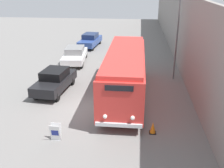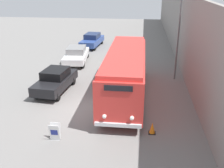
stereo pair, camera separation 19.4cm
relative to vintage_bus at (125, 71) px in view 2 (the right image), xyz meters
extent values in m
plane|color=slate|center=(-2.02, -2.29, -1.75)|extent=(80.00, 80.00, 0.00)
cube|color=gray|center=(4.59, 7.71, 1.40)|extent=(0.30, 60.00, 6.30)
cylinder|color=black|center=(-1.09, -3.60, -1.26)|extent=(0.28, 0.99, 0.99)
cylinder|color=black|center=(1.09, -3.60, -1.26)|extent=(0.28, 0.99, 0.99)
cylinder|color=black|center=(-1.09, 3.61, -1.26)|extent=(0.28, 0.99, 0.99)
cylinder|color=black|center=(1.09, 3.61, -1.26)|extent=(0.28, 0.99, 0.99)
cube|color=red|center=(0.00, 0.01, -0.08)|extent=(2.50, 10.01, 2.35)
cube|color=red|center=(0.00, 0.01, 1.21)|extent=(2.30, 9.61, 0.24)
cube|color=silver|center=(0.00, -5.06, -1.14)|extent=(2.37, 0.12, 0.20)
sphere|color=white|center=(-0.69, -5.03, -0.71)|extent=(0.22, 0.22, 0.22)
sphere|color=white|center=(0.69, -5.03, -0.71)|extent=(0.22, 0.22, 0.22)
cube|color=black|center=(0.00, -5.02, 0.84)|extent=(1.37, 0.06, 0.28)
cube|color=gray|center=(-3.04, -5.77, -1.75)|extent=(0.46, 0.20, 0.01)
cube|color=white|center=(-3.04, -5.85, -1.31)|extent=(0.51, 0.18, 0.89)
cube|color=white|center=(-3.04, -5.70, -1.31)|extent=(0.51, 0.18, 0.89)
cube|color=navy|center=(-3.04, -5.87, -1.29)|extent=(0.35, 0.06, 0.31)
cylinder|color=#595E60|center=(3.69, 3.60, 1.66)|extent=(0.12, 0.12, 6.82)
cylinder|color=black|center=(-5.83, -1.21, -1.40)|extent=(0.22, 0.71, 0.71)
cylinder|color=black|center=(-4.31, -1.36, -1.40)|extent=(0.22, 0.71, 0.71)
cylinder|color=black|center=(-5.54, 1.72, -1.40)|extent=(0.22, 0.71, 0.71)
cylinder|color=black|center=(-4.03, 1.58, -1.40)|extent=(0.22, 0.71, 0.71)
cube|color=black|center=(-4.93, 0.18, -1.07)|extent=(2.19, 4.50, 0.64)
cube|color=black|center=(-4.92, 0.29, -0.46)|extent=(1.70, 2.09, 0.58)
cylinder|color=black|center=(-5.81, 5.36, -1.40)|extent=(0.22, 0.71, 0.71)
cylinder|color=black|center=(-4.18, 5.50, -1.40)|extent=(0.22, 0.71, 0.71)
cylinder|color=black|center=(-6.12, 8.73, -1.40)|extent=(0.22, 0.71, 0.71)
cylinder|color=black|center=(-4.48, 8.88, -1.40)|extent=(0.22, 0.71, 0.71)
cube|color=silver|center=(-5.15, 7.12, -1.11)|extent=(2.32, 4.94, 0.57)
cube|color=gray|center=(-5.16, 7.24, -0.55)|extent=(1.80, 2.29, 0.55)
cylinder|color=black|center=(-5.77, 12.02, -1.42)|extent=(0.22, 0.66, 0.66)
cylinder|color=black|center=(-4.27, 11.87, -1.42)|extent=(0.22, 0.66, 0.66)
cylinder|color=black|center=(-5.45, 15.33, -1.42)|extent=(0.22, 0.66, 0.66)
cylinder|color=black|center=(-3.95, 15.18, -1.42)|extent=(0.22, 0.66, 0.66)
cube|color=#2D478C|center=(-4.86, 13.60, -1.11)|extent=(2.21, 4.87, 0.64)
cube|color=#19274D|center=(-4.85, 13.72, -0.50)|extent=(1.70, 2.26, 0.57)
cube|color=black|center=(1.73, -4.63, -1.74)|extent=(0.36, 0.36, 0.03)
cone|color=orange|center=(1.73, -4.63, -1.43)|extent=(0.30, 0.30, 0.59)
camera|label=1|loc=(0.85, -16.43, 5.62)|focal=42.00mm
camera|label=2|loc=(1.05, -16.41, 5.62)|focal=42.00mm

